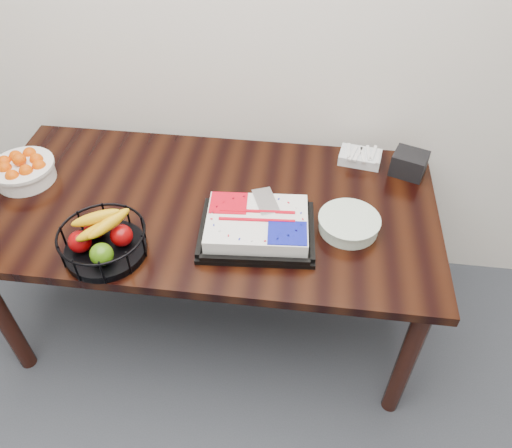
# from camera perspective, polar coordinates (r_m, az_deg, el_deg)

# --- Properties ---
(table) EXTENTS (1.80, 0.90, 0.75)m
(table) POSITION_cam_1_polar(r_m,az_deg,el_deg) (2.05, -5.33, 0.64)
(table) COLOR black
(table) RESTS_ON ground
(cake_tray) EXTENTS (0.44, 0.36, 0.09)m
(cake_tray) POSITION_cam_1_polar(r_m,az_deg,el_deg) (1.82, 0.13, -0.26)
(cake_tray) COLOR black
(cake_tray) RESTS_ON table
(tangerine_bowl) EXTENTS (0.26, 0.26, 0.16)m
(tangerine_bowl) POSITION_cam_1_polar(r_m,az_deg,el_deg) (2.26, -25.19, 6.01)
(tangerine_bowl) COLOR white
(tangerine_bowl) RESTS_ON table
(fruit_basket) EXTENTS (0.31, 0.31, 0.16)m
(fruit_basket) POSITION_cam_1_polar(r_m,az_deg,el_deg) (1.82, -17.09, -1.73)
(fruit_basket) COLOR black
(fruit_basket) RESTS_ON table
(plate_stack) EXTENTS (0.23, 0.23, 0.06)m
(plate_stack) POSITION_cam_1_polar(r_m,az_deg,el_deg) (1.88, 10.56, 0.04)
(plate_stack) COLOR white
(plate_stack) RESTS_ON table
(fork_bag) EXTENTS (0.19, 0.14, 0.05)m
(fork_bag) POSITION_cam_1_polar(r_m,az_deg,el_deg) (2.22, 11.81, 7.54)
(fork_bag) COLOR silver
(fork_bag) RESTS_ON table
(napkin_box) EXTENTS (0.17, 0.16, 0.10)m
(napkin_box) POSITION_cam_1_polar(r_m,az_deg,el_deg) (2.19, 17.10, 6.62)
(napkin_box) COLOR black
(napkin_box) RESTS_ON table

